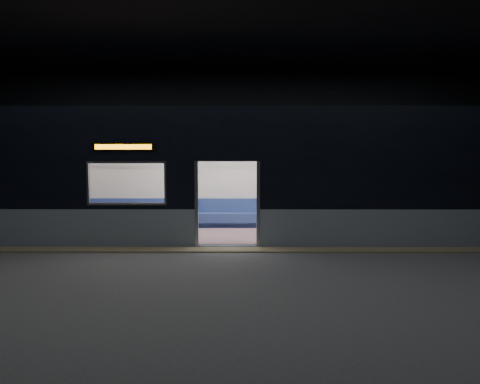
{
  "coord_description": "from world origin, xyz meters",
  "views": [
    {
      "loc": [
        0.36,
        -11.02,
        2.51
      ],
      "look_at": [
        0.3,
        2.3,
        1.19
      ],
      "focal_mm": 38.0,
      "sensor_mm": 36.0,
      "label": 1
    }
  ],
  "objects": [
    {
      "name": "station_floor",
      "position": [
        0.0,
        0.0,
        -0.01
      ],
      "size": [
        24.0,
        14.0,
        0.01
      ],
      "primitive_type": "cube",
      "color": "#47494C",
      "rests_on": "ground"
    },
    {
      "name": "station_envelope",
      "position": [
        0.0,
        0.0,
        3.66
      ],
      "size": [
        24.0,
        14.0,
        5.0
      ],
      "color": "black",
      "rests_on": "station_floor"
    },
    {
      "name": "metro_car",
      "position": [
        -0.0,
        2.54,
        1.85
      ],
      "size": [
        18.0,
        3.04,
        3.35
      ],
      "color": "#8B97A6",
      "rests_on": "station_floor"
    },
    {
      "name": "passenger",
      "position": [
        3.94,
        3.55,
        0.8
      ],
      "size": [
        0.41,
        0.7,
        1.38
      ],
      "rotation": [
        0.0,
        0.0,
        0.08
      ],
      "color": "black",
      "rests_on": "metro_car"
    },
    {
      "name": "tactile_strip",
      "position": [
        0.0,
        0.55,
        0.01
      ],
      "size": [
        22.8,
        0.5,
        0.03
      ],
      "primitive_type": "cube",
      "color": "#8C7F59",
      "rests_on": "station_floor"
    },
    {
      "name": "transit_map",
      "position": [
        4.91,
        3.85,
        1.48
      ],
      "size": [
        1.0,
        0.03,
        0.65
      ],
      "primitive_type": "cube",
      "color": "white",
      "rests_on": "metro_car"
    },
    {
      "name": "handbag",
      "position": [
        3.89,
        3.32,
        0.68
      ],
      "size": [
        0.36,
        0.33,
        0.15
      ],
      "primitive_type": "cube",
      "rotation": [
        0.0,
        0.0,
        0.3
      ],
      "color": "black",
      "rests_on": "passenger"
    }
  ]
}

